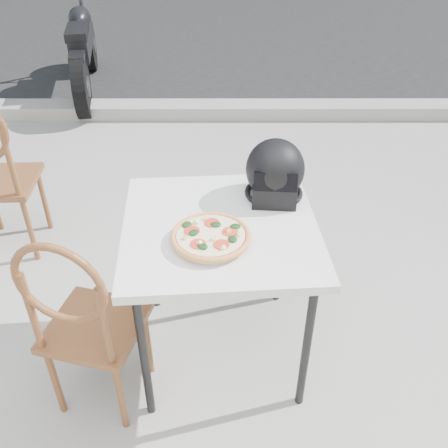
{
  "coord_description": "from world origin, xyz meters",
  "views": [
    {
      "loc": [
        0.3,
        -1.36,
        1.9
      ],
      "look_at": [
        0.3,
        0.18,
        0.79
      ],
      "focal_mm": 40.0,
      "sensor_mm": 36.0,
      "label": 1
    }
  ],
  "objects_px": {
    "cafe_table_main": "(220,238)",
    "helmet": "(275,173)",
    "plate": "(211,241)",
    "cafe_chair_main": "(83,318)",
    "motorcycle": "(83,50)",
    "pizza": "(211,236)"
  },
  "relations": [
    {
      "from": "cafe_table_main",
      "to": "helmet",
      "type": "bearing_deg",
      "value": 42.64
    },
    {
      "from": "cafe_table_main",
      "to": "plate",
      "type": "height_order",
      "value": "plate"
    },
    {
      "from": "cafe_table_main",
      "to": "cafe_chair_main",
      "type": "height_order",
      "value": "cafe_chair_main"
    },
    {
      "from": "cafe_table_main",
      "to": "plate",
      "type": "bearing_deg",
      "value": -106.83
    },
    {
      "from": "plate",
      "to": "helmet",
      "type": "height_order",
      "value": "helmet"
    },
    {
      "from": "cafe_chair_main",
      "to": "motorcycle",
      "type": "relative_size",
      "value": 0.5
    },
    {
      "from": "cafe_table_main",
      "to": "helmet",
      "type": "height_order",
      "value": "helmet"
    },
    {
      "from": "pizza",
      "to": "helmet",
      "type": "height_order",
      "value": "helmet"
    },
    {
      "from": "motorcycle",
      "to": "plate",
      "type": "bearing_deg",
      "value": -78.86
    },
    {
      "from": "plate",
      "to": "helmet",
      "type": "xyz_separation_m",
      "value": [
        0.26,
        0.33,
        0.11
      ]
    },
    {
      "from": "cafe_table_main",
      "to": "motorcycle",
      "type": "bearing_deg",
      "value": 112.03
    },
    {
      "from": "plate",
      "to": "pizza",
      "type": "relative_size",
      "value": 1.05
    },
    {
      "from": "cafe_chair_main",
      "to": "helmet",
      "type": "bearing_deg",
      "value": -130.98
    },
    {
      "from": "cafe_table_main",
      "to": "motorcycle",
      "type": "distance_m",
      "value": 3.68
    },
    {
      "from": "helmet",
      "to": "cafe_chair_main",
      "type": "height_order",
      "value": "helmet"
    },
    {
      "from": "helmet",
      "to": "plate",
      "type": "bearing_deg",
      "value": -124.93
    },
    {
      "from": "pizza",
      "to": "helmet",
      "type": "relative_size",
      "value": 1.16
    },
    {
      "from": "cafe_table_main",
      "to": "cafe_chair_main",
      "type": "relative_size",
      "value": 0.88
    },
    {
      "from": "cafe_table_main",
      "to": "helmet",
      "type": "distance_m",
      "value": 0.36
    },
    {
      "from": "plate",
      "to": "helmet",
      "type": "distance_m",
      "value": 0.43
    },
    {
      "from": "cafe_table_main",
      "to": "motorcycle",
      "type": "xyz_separation_m",
      "value": [
        -1.38,
        3.4,
        -0.25
      ]
    },
    {
      "from": "plate",
      "to": "motorcycle",
      "type": "distance_m",
      "value": 3.78
    }
  ]
}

